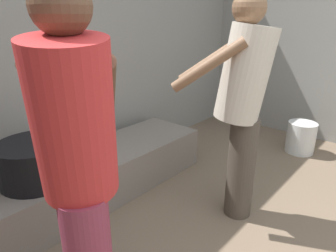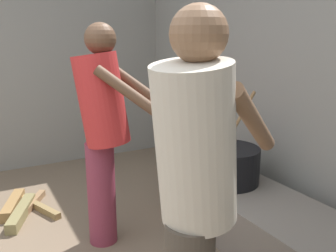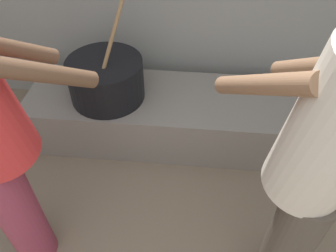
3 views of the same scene
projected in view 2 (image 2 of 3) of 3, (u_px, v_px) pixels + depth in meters
The scene contains 6 objects.
block_enclosure_rear at pixel (334, 78), 2.52m from camera, with size 5.55×0.20×2.37m, color gray.
hearth_ledge at pixel (271, 228), 2.50m from camera, with size 2.07×0.60×0.36m, color slate.
cooking_pot_main at pixel (227, 164), 2.80m from camera, with size 0.49×0.49×0.73m.
cook_in_red_shirt at pixel (103, 124), 2.47m from camera, with size 0.64×0.71×1.55m.
cook_in_cream_shirt at pixel (195, 187), 1.39m from camera, with size 0.60×0.73×1.58m.
firewood_pile at pixel (22, 208), 3.10m from camera, with size 0.72×0.46×0.09m.
Camera 2 is at (1.67, 0.20, 1.46)m, focal length 38.83 mm.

